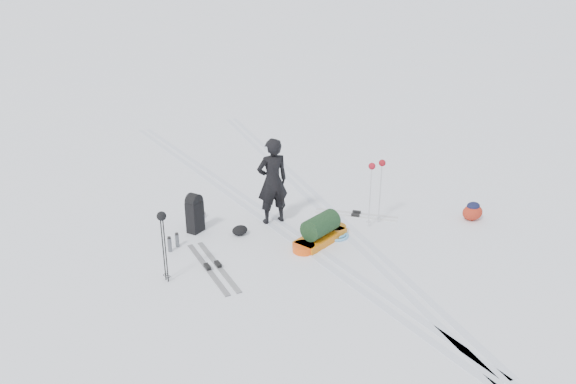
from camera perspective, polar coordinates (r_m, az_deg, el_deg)
name	(u,v)px	position (r m, az deg, el deg)	size (l,w,h in m)	color
ground	(294,236)	(11.01, 0.58, -4.53)	(200.00, 200.00, 0.00)	white
snow_hill_backdrop	(357,301)	(136.38, 6.98, -10.96)	(359.50, 192.00, 162.45)	silver
ski_tracks	(299,214)	(11.97, 1.17, -2.24)	(3.38, 17.97, 0.01)	silver
skier	(272,181)	(11.28, -1.59, 1.11)	(0.66, 0.43, 1.80)	black
pulk_sled	(320,231)	(10.74, 3.32, -4.03)	(1.50, 0.94, 0.56)	#CD6B0C
expedition_rucksack	(195,213)	(11.27, -9.40, -2.11)	(0.62, 0.86, 0.81)	black
ski_poles_black	(162,225)	(9.29, -12.66, -3.26)	(0.16, 0.19, 1.27)	black
ski_poles_silver	(377,172)	(11.21, 8.99, 2.03)	(0.43, 0.20, 1.36)	silver
touring_skis_grey	(213,267)	(10.01, -7.65, -7.54)	(0.32, 1.98, 0.07)	#95999D
touring_skis_white	(356,215)	(12.00, 6.92, -2.30)	(1.45, 1.39, 0.06)	silver
rope_coil	(336,234)	(11.06, 4.86, -4.31)	(0.64, 0.64, 0.06)	#5DAAE2
small_daypack	(473,211)	(12.25, 18.24, -1.87)	(0.57, 0.55, 0.39)	maroon
thermos_pair	(173,242)	(10.70, -11.58, -5.02)	(0.27, 0.22, 0.30)	#585A5F
stuff_sack	(240,230)	(11.07, -4.92, -3.90)	(0.38, 0.33, 0.20)	black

